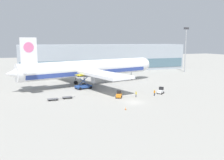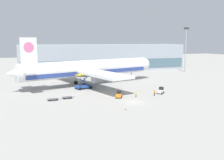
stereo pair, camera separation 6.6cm
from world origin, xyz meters
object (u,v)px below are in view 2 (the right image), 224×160
(ground_crew_near, at_px, (154,92))
(traffic_cone_near, at_px, (125,108))
(baggage_tug_mid, at_px, (119,95))
(airplane_main, at_px, (88,69))
(light_mast, at_px, (186,46))
(baggage_dolly_second, at_px, (67,97))
(baggage_tug_foreground, at_px, (161,91))
(ground_crew_far, at_px, (136,94))
(scissor_lift_loader, at_px, (83,83))
(baggage_dolly_lead, at_px, (53,99))

(ground_crew_near, distance_m, traffic_cone_near, 17.77)
(baggage_tug_mid, xyz_separation_m, traffic_cone_near, (-3.34, -12.18, -0.51))
(airplane_main, bearing_deg, baggage_tug_mid, -98.25)
(airplane_main, relative_size, ground_crew_near, 31.77)
(light_mast, xyz_separation_m, baggage_dolly_second, (-67.66, -37.93, -12.77))
(baggage_tug_foreground, relative_size, ground_crew_near, 1.56)
(traffic_cone_near, bearing_deg, ground_crew_far, 53.75)
(baggage_tug_foreground, relative_size, baggage_dolly_second, 0.75)
(baggage_dolly_second, bearing_deg, baggage_tug_mid, -19.27)
(airplane_main, bearing_deg, ground_crew_near, -76.52)
(light_mast, relative_size, scissor_lift_loader, 3.92)
(airplane_main, relative_size, traffic_cone_near, 77.06)
(ground_crew_near, bearing_deg, light_mast, 120.64)
(baggage_dolly_lead, relative_size, baggage_dolly_second, 1.00)
(scissor_lift_loader, relative_size, baggage_dolly_lead, 1.55)
(light_mast, relative_size, baggage_tug_foreground, 8.10)
(baggage_tug_mid, bearing_deg, airplane_main, 36.01)
(baggage_dolly_lead, bearing_deg, traffic_cone_near, -49.09)
(baggage_dolly_lead, relative_size, ground_crew_near, 2.08)
(scissor_lift_loader, distance_m, baggage_dolly_lead, 17.93)
(baggage_tug_mid, bearing_deg, baggage_tug_foreground, -57.41)
(baggage_tug_foreground, bearing_deg, baggage_dolly_lead, 137.53)
(baggage_tug_mid, height_order, baggage_dolly_lead, baggage_tug_mid)
(airplane_main, height_order, ground_crew_near, airplane_main)
(baggage_tug_mid, distance_m, traffic_cone_near, 12.64)
(light_mast, xyz_separation_m, baggage_dolly_lead, (-71.73, -38.83, -12.77))
(baggage_tug_foreground, height_order, ground_crew_far, baggage_tug_foreground)
(baggage_tug_mid, height_order, ground_crew_near, baggage_tug_mid)
(airplane_main, distance_m, ground_crew_near, 28.75)
(ground_crew_far, bearing_deg, baggage_tug_foreground, -69.89)
(scissor_lift_loader, relative_size, baggage_tug_mid, 2.05)
(baggage_tug_mid, height_order, ground_crew_far, baggage_tug_mid)
(light_mast, bearing_deg, baggage_tug_mid, -141.93)
(baggage_dolly_second, xyz_separation_m, traffic_cone_near, (10.54, -16.38, -0.03))
(traffic_cone_near, bearing_deg, baggage_tug_mid, 74.65)
(baggage_tug_foreground, distance_m, baggage_dolly_second, 28.16)
(light_mast, distance_m, scissor_lift_loader, 66.04)
(light_mast, bearing_deg, airplane_main, -161.92)
(baggage_tug_mid, bearing_deg, baggage_dolly_lead, 109.38)
(baggage_tug_foreground, bearing_deg, traffic_cone_near, 178.68)
(airplane_main, relative_size, baggage_dolly_second, 15.27)
(ground_crew_far, bearing_deg, scissor_lift_loader, 41.85)
(light_mast, relative_size, ground_crew_far, 13.22)
(airplane_main, height_order, scissor_lift_loader, airplane_main)
(ground_crew_near, bearing_deg, baggage_tug_mid, -111.64)
(ground_crew_far, bearing_deg, light_mast, -38.68)
(scissor_lift_loader, xyz_separation_m, traffic_cone_near, (2.77, -28.86, -1.51))
(baggage_dolly_second, height_order, ground_crew_far, ground_crew_far)
(baggage_dolly_second, distance_m, ground_crew_far, 19.47)
(airplane_main, bearing_deg, baggage_dolly_second, -134.51)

